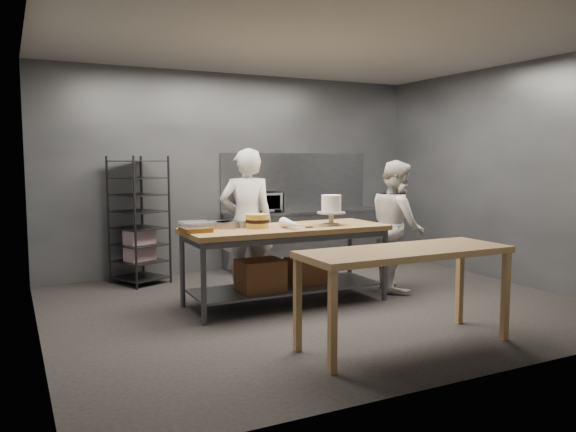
# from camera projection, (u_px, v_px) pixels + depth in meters

# --- Properties ---
(ground) EXTENTS (6.00, 6.00, 0.00)m
(ground) POSITION_uv_depth(u_px,v_px,m) (317.00, 304.00, 6.61)
(ground) COLOR black
(ground) RESTS_ON ground
(back_wall) EXTENTS (6.00, 0.04, 3.00)m
(back_wall) POSITION_uv_depth(u_px,v_px,m) (238.00, 172.00, 8.69)
(back_wall) COLOR #4C4F54
(back_wall) RESTS_ON ground
(work_table) EXTENTS (2.40, 0.90, 0.92)m
(work_table) POSITION_uv_depth(u_px,v_px,m) (284.00, 256.00, 6.58)
(work_table) COLOR olive
(work_table) RESTS_ON ground
(near_counter) EXTENTS (2.00, 0.70, 0.90)m
(near_counter) POSITION_uv_depth(u_px,v_px,m) (406.00, 258.00, 5.09)
(near_counter) COLOR olive
(near_counter) RESTS_ON ground
(back_counter) EXTENTS (2.60, 0.60, 0.90)m
(back_counter) POSITION_uv_depth(u_px,v_px,m) (305.00, 238.00, 8.95)
(back_counter) COLOR slate
(back_counter) RESTS_ON ground
(splashback_panel) EXTENTS (2.60, 0.02, 0.90)m
(splashback_panel) POSITION_uv_depth(u_px,v_px,m) (296.00, 181.00, 9.13)
(splashback_panel) COLOR slate
(splashback_panel) RESTS_ON back_counter
(speed_rack) EXTENTS (0.81, 0.84, 1.75)m
(speed_rack) POSITION_uv_depth(u_px,v_px,m) (139.00, 221.00, 7.68)
(speed_rack) COLOR black
(speed_rack) RESTS_ON ground
(chef_behind) EXTENTS (0.76, 0.60, 1.84)m
(chef_behind) POSITION_uv_depth(u_px,v_px,m) (247.00, 222.00, 7.04)
(chef_behind) COLOR silver
(chef_behind) RESTS_ON ground
(chef_right) EXTENTS (0.90, 1.00, 1.69)m
(chef_right) POSITION_uv_depth(u_px,v_px,m) (397.00, 225.00, 7.32)
(chef_right) COLOR silver
(chef_right) RESTS_ON ground
(microwave) EXTENTS (0.54, 0.37, 0.30)m
(microwave) POSITION_uv_depth(u_px,v_px,m) (263.00, 202.00, 8.57)
(microwave) COLOR black
(microwave) RESTS_ON back_counter
(frosted_cake_stand) EXTENTS (0.34, 0.34, 0.36)m
(frosted_cake_stand) POSITION_uv_depth(u_px,v_px,m) (331.00, 206.00, 6.69)
(frosted_cake_stand) COLOR #A59C84
(frosted_cake_stand) RESTS_ON work_table
(layer_cake) EXTENTS (0.27, 0.27, 0.16)m
(layer_cake) POSITION_uv_depth(u_px,v_px,m) (257.00, 221.00, 6.43)
(layer_cake) COLOR gold
(layer_cake) RESTS_ON work_table
(cake_pans) EXTENTS (0.90, 0.33, 0.07)m
(cake_pans) POSITION_uv_depth(u_px,v_px,m) (219.00, 225.00, 6.41)
(cake_pans) COLOR gray
(cake_pans) RESTS_ON work_table
(piping_bag) EXTENTS (0.15, 0.39, 0.12)m
(piping_bag) POSITION_uv_depth(u_px,v_px,m) (292.00, 224.00, 6.31)
(piping_bag) COLOR white
(piping_bag) RESTS_ON work_table
(offset_spatula) EXTENTS (0.36, 0.02, 0.02)m
(offset_spatula) POSITION_uv_depth(u_px,v_px,m) (316.00, 227.00, 6.49)
(offset_spatula) COLOR slate
(offset_spatula) RESTS_ON work_table
(pastry_clamshells) EXTENTS (0.31, 0.33, 0.11)m
(pastry_clamshells) POSITION_uv_depth(u_px,v_px,m) (196.00, 227.00, 6.09)
(pastry_clamshells) COLOR brown
(pastry_clamshells) RESTS_ON work_table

